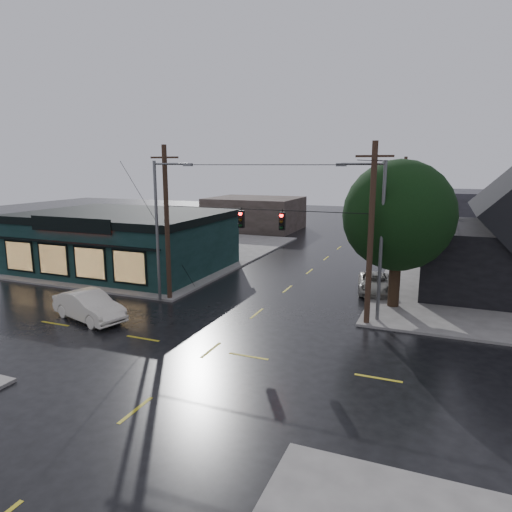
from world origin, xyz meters
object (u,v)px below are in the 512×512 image
at_px(utility_pole_nw, 170,300).
at_px(suv_silver, 375,283).
at_px(utility_pole_ne, 366,325).
at_px(sedan_cream, 89,306).
at_px(corner_tree, 398,216).

xyz_separation_m(utility_pole_nw, suv_silver, (12.50, 7.00, 0.67)).
bearing_deg(utility_pole_ne, utility_pole_nw, 180.00).
bearing_deg(sedan_cream, corner_tree, -44.30).
bearing_deg(sedan_cream, suv_silver, -33.49).
xyz_separation_m(utility_pole_nw, sedan_cream, (-2.12, -5.22, 0.84)).
bearing_deg(corner_tree, sedan_cream, -150.91).
relative_size(corner_tree, utility_pole_ne, 0.90).
distance_m(sedan_cream, suv_silver, 19.06).
height_order(corner_tree, utility_pole_ne, corner_tree).
distance_m(utility_pole_nw, sedan_cream, 5.70).
xyz_separation_m(corner_tree, sedan_cream, (-16.19, -9.01, -5.01)).
bearing_deg(sedan_cream, utility_pole_nw, -5.46).
distance_m(corner_tree, utility_pole_nw, 15.71).
xyz_separation_m(corner_tree, utility_pole_ne, (-1.07, -3.79, -5.86)).
height_order(corner_tree, suv_silver, corner_tree).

